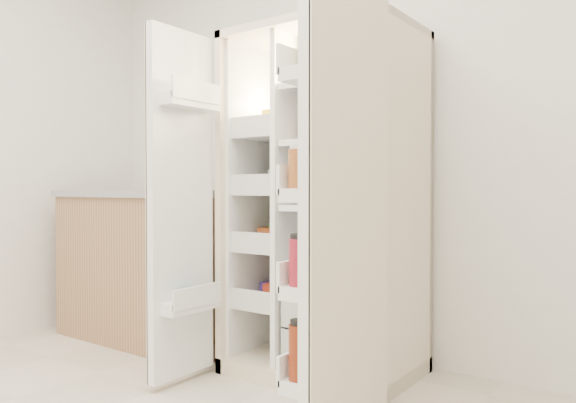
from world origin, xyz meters
The scene contains 5 objects.
wall_back centered at (0.00, 2.00, 1.35)m, with size 4.00×0.02×2.70m, color white.
refrigerator centered at (0.10, 1.65, 0.75)m, with size 0.92×0.70×1.80m.
freezer_door centered at (-0.42, 1.05, 0.89)m, with size 0.15×0.40×1.72m.
fridge_door centered at (0.56, 0.96, 0.87)m, with size 0.17×0.58×1.72m.
kitchen_counter centered at (-1.15, 1.53, 0.49)m, with size 1.33×0.71×0.97m.
Camera 1 is at (1.61, -0.84, 0.97)m, focal length 34.00 mm.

